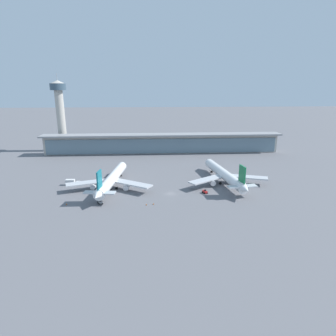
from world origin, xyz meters
name	(u,v)px	position (x,y,z in m)	size (l,w,h in m)	color
ground_plane	(171,194)	(0.00, 0.00, 0.00)	(1200.00, 1200.00, 0.00)	slate
airliner_left_stand	(112,179)	(-29.69, 9.90, 4.82)	(43.87, 57.45, 15.30)	white
airliner_centre_stand	(225,175)	(30.16, 14.00, 4.82)	(43.80, 57.41, 15.30)	white
service_truck_near_nose_grey	(100,202)	(-32.57, -10.42, 0.87)	(2.83, 3.32, 2.05)	gray
service_truck_under_wing_red	(205,192)	(16.80, -0.53, 0.87)	(2.60, 3.28, 2.05)	#B21E1E
service_truck_mid_apron_white	(72,182)	(-51.65, 16.11, 1.69)	(7.39, 2.65, 3.10)	silver
terminal_building	(163,143)	(0.00, 90.05, 7.87)	(183.60, 12.80, 15.20)	#B2ADA3
control_tower	(60,110)	(-79.75, 103.28, 32.92)	(12.00, 12.00, 60.11)	#B2ADA3
safety_cone_alpha	(67,204)	(-47.22, -10.89, 0.32)	(0.62, 0.62, 0.70)	orange
safety_cone_bravo	(146,204)	(-11.81, -13.46, 0.32)	(0.62, 0.62, 0.70)	orange
safety_cone_charlie	(153,204)	(-8.68, -12.92, 0.32)	(0.62, 0.62, 0.70)	orange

